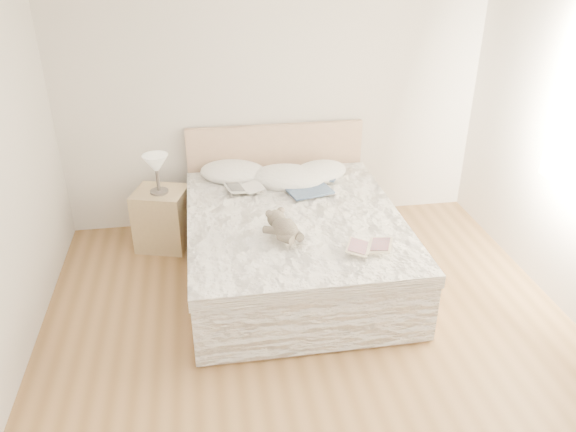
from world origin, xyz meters
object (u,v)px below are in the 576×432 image
Objects in this scene: bed at (292,240)px; table_lamp at (156,166)px; teddy_bear at (285,236)px; nightstand at (162,219)px; photo_book at (244,188)px; childrens_book at (369,247)px.

table_lamp is at bearing 151.37° from bed.
bed reaches higher than teddy_bear.
nightstand is at bearing 105.98° from teddy_bear.
photo_book is at bearing 130.39° from bed.
photo_book is at bearing -13.73° from table_lamp.
table_lamp is 2.05m from childrens_book.
teddy_bear is at bearing -105.70° from bed.
table_lamp reaches higher than childrens_book.
bed is 6.57× the size of photo_book.
childrens_book is (0.44, -0.73, 0.32)m from bed.
photo_book is 1.40m from childrens_book.
teddy_bear is at bearing -49.08° from table_lamp.
childrens_book is (1.54, -1.36, 0.35)m from nightstand.
nightstand is 2.09m from childrens_book.
bed is at bearing 49.96° from teddy_bear.
teddy_bear is (0.96, -1.11, -0.17)m from table_lamp.
childrens_book is (1.54, -1.33, -0.19)m from table_lamp.
nightstand is 1.75× the size of teddy_bear.
nightstand is at bearing 162.32° from childrens_book.
table_lamp reaches higher than teddy_bear.
teddy_bear is (0.97, -1.14, 0.37)m from nightstand.
table_lamp reaches higher than nightstand.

